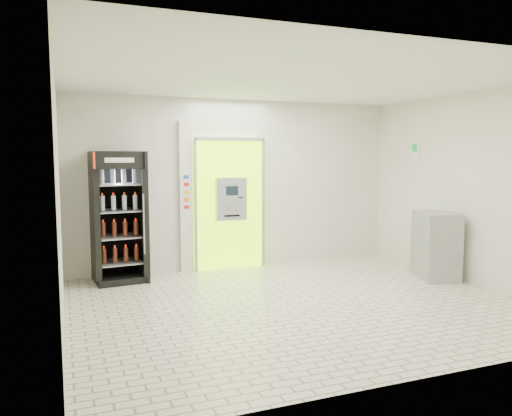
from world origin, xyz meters
TOP-DOWN VIEW (x-y plane):
  - ground at (0.00, 0.00)m, footprint 6.00×6.00m
  - room_shell at (0.00, 0.00)m, footprint 6.00×6.00m
  - atm_assembly at (-0.20, 2.41)m, footprint 1.30×0.24m
  - pillar at (-0.98, 2.45)m, footprint 0.22×0.11m
  - beverage_cooler at (-2.14, 2.15)m, footprint 0.85×0.79m
  - steel_cabinet at (2.72, 0.46)m, footprint 0.79×0.95m
  - exit_sign at (2.99, 1.40)m, footprint 0.02×0.22m

SIDE VIEW (x-z plane):
  - ground at x=0.00m, z-range 0.00..0.00m
  - steel_cabinet at x=2.72m, z-range 0.00..1.09m
  - beverage_cooler at x=-2.14m, z-range -0.04..2.04m
  - atm_assembly at x=-0.20m, z-range 0.01..2.34m
  - pillar at x=-0.98m, z-range 0.00..2.60m
  - room_shell at x=0.00m, z-range -1.16..4.84m
  - exit_sign at x=2.99m, z-range 1.99..2.25m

